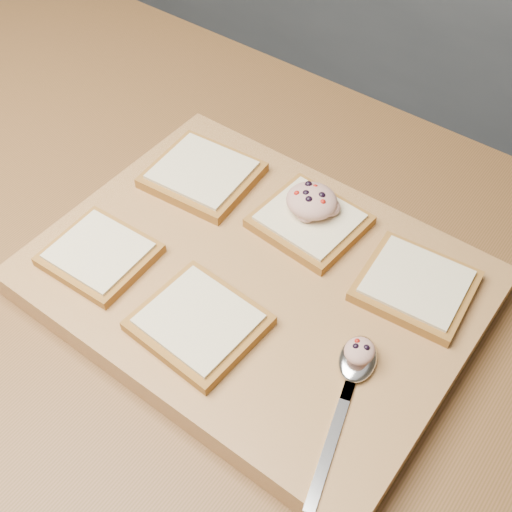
{
  "coord_description": "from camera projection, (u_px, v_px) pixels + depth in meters",
  "views": [
    {
      "loc": [
        0.25,
        -0.4,
        1.52
      ],
      "look_at": [
        -0.03,
        -0.02,
        0.97
      ],
      "focal_mm": 45.0,
      "sensor_mm": 36.0,
      "label": 1
    }
  ],
  "objects": [
    {
      "name": "island_counter",
      "position": [
        277.0,
        446.0,
        1.12
      ],
      "size": [
        2.0,
        0.8,
        0.9
      ],
      "color": "slate",
      "rests_on": "ground"
    },
    {
      "name": "cutting_board",
      "position": [
        256.0,
        282.0,
        0.76
      ],
      "size": [
        0.49,
        0.37,
        0.04
      ],
      "primitive_type": "cube",
      "color": "#B4854D",
      "rests_on": "island_counter"
    },
    {
      "name": "bread_far_left",
      "position": [
        203.0,
        174.0,
        0.84
      ],
      "size": [
        0.14,
        0.13,
        0.02
      ],
      "color": "#9F6C29",
      "rests_on": "cutting_board"
    },
    {
      "name": "bread_far_center",
      "position": [
        310.0,
        221.0,
        0.79
      ],
      "size": [
        0.13,
        0.12,
        0.02
      ],
      "color": "#9F6C29",
      "rests_on": "cutting_board"
    },
    {
      "name": "bread_far_right",
      "position": [
        416.0,
        285.0,
        0.72
      ],
      "size": [
        0.13,
        0.12,
        0.02
      ],
      "color": "#9F6C29",
      "rests_on": "cutting_board"
    },
    {
      "name": "bread_near_left",
      "position": [
        100.0,
        254.0,
        0.75
      ],
      "size": [
        0.12,
        0.11,
        0.02
      ],
      "color": "#9F6C29",
      "rests_on": "cutting_board"
    },
    {
      "name": "bread_near_center",
      "position": [
        199.0,
        323.0,
        0.69
      ],
      "size": [
        0.13,
        0.12,
        0.02
      ],
      "color": "#9F6C29",
      "rests_on": "cutting_board"
    },
    {
      "name": "tuna_salad_dollop",
      "position": [
        312.0,
        200.0,
        0.78
      ],
      "size": [
        0.06,
        0.06,
        0.03
      ],
      "color": "tan",
      "rests_on": "bread_far_center"
    },
    {
      "name": "spoon",
      "position": [
        354.0,
        370.0,
        0.65
      ],
      "size": [
        0.08,
        0.19,
        0.01
      ],
      "color": "silver",
      "rests_on": "cutting_board"
    },
    {
      "name": "spoon_salad",
      "position": [
        360.0,
        351.0,
        0.65
      ],
      "size": [
        0.03,
        0.03,
        0.02
      ],
      "color": "tan",
      "rests_on": "spoon"
    }
  ]
}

